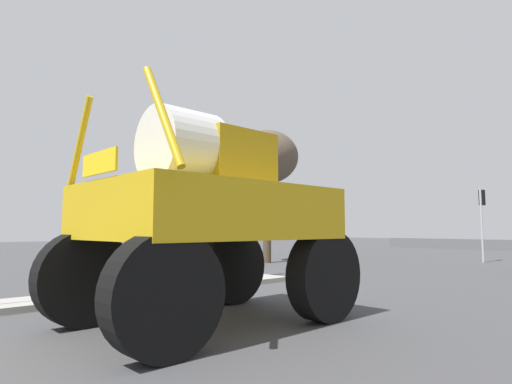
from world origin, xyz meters
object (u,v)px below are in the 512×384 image
(oversize_sprayer, at_px, (207,217))
(bare_tree_left, at_px, (267,159))
(traffic_signal_near_left, at_px, (236,206))
(traffic_signal_far_right, at_px, (482,208))

(oversize_sprayer, distance_m, bare_tree_left, 15.09)
(traffic_signal_near_left, xyz_separation_m, bare_tree_left, (-4.40, 5.83, 2.95))
(traffic_signal_near_left, bearing_deg, oversize_sprayer, -44.21)
(bare_tree_left, bearing_deg, traffic_signal_far_right, 48.89)
(oversize_sprayer, height_order, traffic_signal_near_left, oversize_sprayer)
(oversize_sprayer, xyz_separation_m, traffic_signal_near_left, (-5.30, 5.16, 0.63))
(bare_tree_left, bearing_deg, traffic_signal_near_left, -52.96)
(traffic_signal_near_left, distance_m, bare_tree_left, 7.88)
(traffic_signal_far_right, bearing_deg, traffic_signal_near_left, -102.69)
(traffic_signal_far_right, height_order, bare_tree_left, bare_tree_left)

